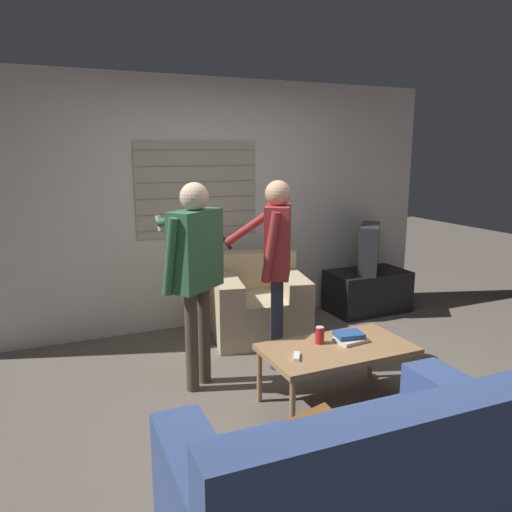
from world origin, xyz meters
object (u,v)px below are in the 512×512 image
(book_stack, at_px, (350,337))
(person_left_standing, at_px, (195,260))
(soda_can, at_px, (320,335))
(coffee_table, at_px, (337,352))
(armchair_beige, at_px, (258,304))
(tv, at_px, (369,248))
(person_right_standing, at_px, (276,252))
(couch_blue, at_px, (361,490))
(spare_remote, at_px, (297,357))

(book_stack, bearing_deg, person_left_standing, 146.70)
(book_stack, bearing_deg, soda_can, 167.12)
(book_stack, height_order, soda_can, soda_can)
(coffee_table, distance_m, soda_can, 0.17)
(armchair_beige, xyz_separation_m, book_stack, (0.09, -1.46, 0.15))
(tv, bearing_deg, armchair_beige, -43.33)
(tv, bearing_deg, person_left_standing, -27.72)
(person_left_standing, bearing_deg, person_right_standing, -29.20)
(couch_blue, relative_size, book_stack, 7.33)
(soda_can, bearing_deg, spare_remote, -149.32)
(armchair_beige, relative_size, tv, 1.70)
(couch_blue, height_order, spare_remote, couch_blue)
(armchair_beige, height_order, coffee_table, armchair_beige)
(coffee_table, relative_size, person_right_standing, 0.68)
(book_stack, relative_size, spare_remote, 1.78)
(spare_remote, bearing_deg, soda_can, 60.78)
(person_left_standing, bearing_deg, tv, -13.49)
(book_stack, xyz_separation_m, soda_can, (-0.23, 0.05, 0.03))
(couch_blue, xyz_separation_m, person_right_standing, (0.55, 2.01, 0.69))
(soda_can, bearing_deg, tv, 44.84)
(person_right_standing, distance_m, book_stack, 0.94)
(couch_blue, height_order, person_left_standing, person_left_standing)
(couch_blue, bearing_deg, person_left_standing, 96.79)
(person_right_standing, xyz_separation_m, spare_remote, (-0.26, -0.85, -0.54))
(person_left_standing, xyz_separation_m, book_stack, (0.98, -0.64, -0.54))
(couch_blue, bearing_deg, spare_remote, 77.29)
(person_left_standing, relative_size, person_right_standing, 1.01)
(person_right_standing, height_order, soda_can, person_right_standing)
(spare_remote, bearing_deg, tv, 73.17)
(armchair_beige, xyz_separation_m, soda_can, (-0.13, -1.41, 0.18))
(person_right_standing, bearing_deg, couch_blue, -165.50)
(coffee_table, height_order, spare_remote, spare_remote)
(couch_blue, distance_m, soda_can, 1.46)
(book_stack, bearing_deg, tv, 50.06)
(spare_remote, bearing_deg, coffee_table, 39.81)
(tv, xyz_separation_m, person_left_standing, (-2.36, -1.01, 0.28))
(armchair_beige, distance_m, tv, 1.55)
(soda_can, bearing_deg, armchair_beige, 84.57)
(coffee_table, bearing_deg, tv, 48.20)
(person_left_standing, distance_m, book_stack, 1.29)
(book_stack, bearing_deg, couch_blue, -122.13)
(coffee_table, relative_size, spare_remote, 8.14)
(book_stack, bearing_deg, armchair_beige, 93.62)
(couch_blue, xyz_separation_m, armchair_beige, (0.71, 2.73, 0.01))
(armchair_beige, distance_m, coffee_table, 1.51)
(couch_blue, distance_m, person_right_standing, 2.20)
(person_right_standing, bearing_deg, coffee_table, -142.60)
(coffee_table, xyz_separation_m, spare_remote, (-0.37, -0.06, 0.05))
(couch_blue, distance_m, tv, 3.68)
(book_stack, relative_size, soda_can, 1.88)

